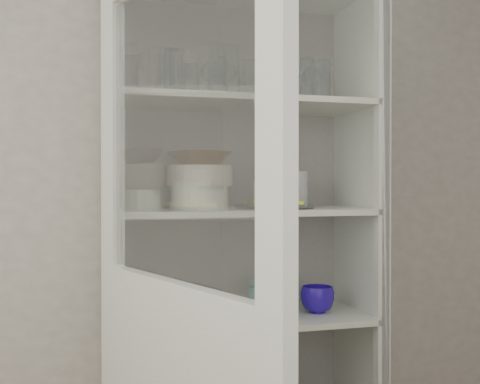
{
  "coord_description": "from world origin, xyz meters",
  "views": [
    {
      "loc": [
        -0.41,
        -0.89,
        1.35
      ],
      "look_at": [
        0.2,
        1.27,
        1.32
      ],
      "focal_mm": 45.0,
      "sensor_mm": 36.0,
      "label": 1
    }
  ],
  "objects": [
    {
      "name": "tumbler_11",
      "position": [
        0.23,
        1.28,
        1.73
      ],
      "size": [
        0.08,
        0.08,
        0.15
      ],
      "primitive_type": "cylinder",
      "rotation": [
        0.0,
        0.0,
        -0.17
      ],
      "color": "silver",
      "rests_on": "shelf_glass"
    },
    {
      "name": "goblet_3",
      "position": [
        0.53,
        1.38,
        1.75
      ],
      "size": [
        0.08,
        0.08,
        0.18
      ],
      "primitive_type": null,
      "color": "silver",
      "rests_on": "shelf_glass"
    },
    {
      "name": "pantry_cabinet",
      "position": [
        0.2,
        1.34,
        0.94
      ],
      "size": [
        1.0,
        0.45,
        2.1
      ],
      "color": "beige",
      "rests_on": "floor"
    },
    {
      "name": "tumbler_5",
      "position": [
        0.41,
        1.13,
        1.73
      ],
      "size": [
        0.09,
        0.09,
        0.14
      ],
      "primitive_type": "cylinder",
      "rotation": [
        0.0,
        0.0,
        0.24
      ],
      "color": "silver",
      "rests_on": "shelf_glass"
    },
    {
      "name": "measuring_cups",
      "position": [
        0.08,
        1.2,
        0.88
      ],
      "size": [
        0.09,
        0.09,
        0.04
      ],
      "primitive_type": "cylinder",
      "color": "silver",
      "rests_on": "shelf_mugs"
    },
    {
      "name": "plate_stack_front",
      "position": [
        0.03,
        1.21,
        1.3
      ],
      "size": [
        0.21,
        0.21,
        0.08
      ],
      "primitive_type": "cylinder",
      "color": "silver",
      "rests_on": "shelf_plates"
    },
    {
      "name": "tumbler_3",
      "position": [
        0.09,
        1.16,
        1.73
      ],
      "size": [
        0.07,
        0.07,
        0.14
      ],
      "primitive_type": "cylinder",
      "rotation": [
        0.0,
        0.0,
        0.1
      ],
      "color": "silver",
      "rests_on": "shelf_glass"
    },
    {
      "name": "white_ramekin",
      "position": [
        0.32,
        1.23,
        1.32
      ],
      "size": [
        0.2,
        0.2,
        0.07
      ],
      "primitive_type": "cylinder",
      "rotation": [
        0.0,
        0.0,
        0.29
      ],
      "color": "silver",
      "rests_on": "yellow_trivet"
    },
    {
      "name": "goblet_2",
      "position": [
        0.17,
        1.37,
        1.75
      ],
      "size": [
        0.08,
        0.08,
        0.18
      ],
      "primitive_type": null,
      "color": "silver",
      "rests_on": "shelf_glass"
    },
    {
      "name": "wall_back",
      "position": [
        0.0,
        1.5,
        1.3
      ],
      "size": [
        3.6,
        0.02,
        2.6
      ],
      "primitive_type": "cube",
      "color": "#A19B91",
      "rests_on": "ground"
    },
    {
      "name": "tumbler_10",
      "position": [
        0.34,
        1.24,
        1.74
      ],
      "size": [
        0.08,
        0.08,
        0.15
      ],
      "primitive_type": "cylinder",
      "rotation": [
        0.0,
        0.0,
        -0.13
      ],
      "color": "silver",
      "rests_on": "shelf_glass"
    },
    {
      "name": "goblet_1",
      "position": [
        0.12,
        1.4,
        1.75
      ],
      "size": [
        0.08,
        0.08,
        0.19
      ],
      "primitive_type": null,
      "color": "silver",
      "rests_on": "shelf_glass"
    },
    {
      "name": "mug_teal",
      "position": [
        0.4,
        1.34,
        0.9
      ],
      "size": [
        0.12,
        0.12,
        0.09
      ],
      "primitive_type": "imported",
      "rotation": [
        0.0,
        0.0,
        -0.36
      ],
      "color": "teal",
      "rests_on": "shelf_mugs"
    },
    {
      "name": "tumbler_1",
      "position": [
        -0.1,
        1.13,
        1.73
      ],
      "size": [
        0.1,
        0.1,
        0.15
      ],
      "primitive_type": "cylinder",
      "rotation": [
        0.0,
        0.0,
        0.41
      ],
      "color": "silver",
      "rests_on": "shelf_glass"
    },
    {
      "name": "mug_blue",
      "position": [
        0.5,
        1.23,
        0.91
      ],
      "size": [
        0.14,
        0.14,
        0.1
      ],
      "primitive_type": "imported",
      "rotation": [
        0.0,
        0.0,
        0.09
      ],
      "color": "#1C169F",
      "rests_on": "shelf_mugs"
    },
    {
      "name": "goblet_0",
      "position": [
        -0.0,
        1.38,
        1.74
      ],
      "size": [
        0.08,
        0.08,
        0.17
      ],
      "primitive_type": null,
      "color": "silver",
      "rests_on": "shelf_glass"
    },
    {
      "name": "cream_bowl",
      "position": [
        0.03,
        1.21,
        1.38
      ],
      "size": [
        0.31,
        0.31,
        0.07
      ],
      "primitive_type": "cylinder",
      "rotation": [
        0.0,
        0.0,
        -0.42
      ],
      "color": "beige",
      "rests_on": "plate_stack_front"
    },
    {
      "name": "cupboard_door",
      "position": [
        -0.15,
        0.63,
        0.87
      ],
      "size": [
        0.34,
        0.86,
        2.0
      ],
      "rotation": [
        0.0,
        0.0,
        -1.23
      ],
      "color": "beige",
      "rests_on": "floor"
    },
    {
      "name": "tumbler_8",
      "position": [
        -0.07,
        1.26,
        1.74
      ],
      "size": [
        0.1,
        0.1,
        0.15
      ],
      "primitive_type": "cylinder",
      "rotation": [
        0.0,
        0.0,
        0.42
      ],
      "color": "silver",
      "rests_on": "shelf_glass"
    },
    {
      "name": "yellow_trivet",
      "position": [
        0.32,
        1.23,
        1.28
      ],
      "size": [
        0.18,
        0.18,
        0.01
      ],
      "primitive_type": "cube",
      "rotation": [
        0.0,
        0.0,
        -0.03
      ],
      "color": "yellow",
      "rests_on": "glass_platter"
    },
    {
      "name": "plate_stack_back",
      "position": [
        -0.15,
        1.41,
        1.3
      ],
      "size": [
        0.22,
        0.22,
        0.07
      ],
      "primitive_type": "cylinder",
      "color": "silver",
      "rests_on": "shelf_plates"
    },
    {
      "name": "tumbler_4",
      "position": [
        0.34,
        1.11,
        1.73
      ],
      "size": [
        0.09,
        0.09,
        0.14
      ],
      "primitive_type": "cylinder",
      "rotation": [
        0.0,
        0.0,
        0.32
      ],
      "color": "silver",
      "rests_on": "shelf_glass"
    },
    {
      "name": "white_canister",
      "position": [
        -0.16,
        1.28,
        0.93
      ],
      "size": [
        0.13,
        0.13,
        0.14
      ],
      "primitive_type": "cylinder",
      "rotation": [
        0.0,
        0.0,
        0.06
      ],
      "color": "silver",
      "rests_on": "shelf_mugs"
    },
    {
      "name": "tumbler_9",
      "position": [
        0.01,
        1.29,
        1.73
      ],
      "size": [
        0.08,
        0.08,
        0.13
      ],
      "primitive_type": "cylinder",
      "rotation": [
        0.0,
        0.0,
        0.3
      ],
      "color": "silver",
      "rests_on": "shelf_glass"
    },
    {
      "name": "tumbler_2",
      "position": [
        0.21,
        1.16,
        1.73
      ],
      "size": [
        0.08,
        0.08,
        0.13
      ],
      "primitive_type": "cylinder",
      "rotation": [
        0.0,
        0.0,
        -0.33
      ],
      "color": "silver",
      "rests_on": "shelf_glass"
    },
    {
      "name": "glass_platter",
      "position": [
        0.32,
        1.23,
        1.27
      ],
      "size": [
        0.33,
        0.33,
        0.02
      ],
      "primitive_type": "cylinder",
      "rotation": [
        0.0,
        0.0,
        -0.11
      ],
      "color": "silver",
      "rests_on": "shelf_plates"
    },
    {
      "name": "tumbler_7",
      "position": [
        -0.21,
        1.28,
        1.73
      ],
      "size": [
        0.09,
        0.09,
        0.15
      ],
      "primitive_type": "cylinder",
      "rotation": [
        0.0,
        0.0,
        -0.22
      ],
      "color": "silver",
      "rests_on": "shelf_glass"
    },
    {
      "name": "tumbler_6",
      "position": [
        0.47,
        1.12,
        1.73
      ],
      "size": [
        0.08,
        0.08,
        0.14
      ],
      "primitive_type": "cylinder",
      "rotation": [
        0.0,
        0.0,
        0.16
      ],
      "color": "silver",
      "rests_on": "shelf_glass"
    },
    {
      "name": "terracotta_bowl",
      "position": [
        0.03,
        1.21,
        1.44
      ],
      "size": [
        0.26,
        0.26,
        0.05
      ],
      "primitive_type": "imported",
      "rotation": [
        0.0,
        0.0,
        0.29
      ],
      "color": "#4A2C13",
      "rests_on": "cream_bowl"
    },
    {
      "name": "teal_jar",
      "position": [
        0.29,
        1.3,
        0.92
      ],
      "size": [
        0.09,
        0.09,
        0.11
      ],
      "color": "teal",
      "rests_on": "shelf_mugs"
    },
    {
      "name": "mug_white",
      "position": [
        0.32,
        1.17,
        0.91
      ],
      "size": [
        0.12,
        0.12,
        0.09
      ],
      "primitive_type": "imported",
      "rotation": [
        0.0,
        0.0,
        0.27
      ],
      "color": "silver",
      "rests_on": "shelf_mugs"
    },
    {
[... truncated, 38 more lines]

